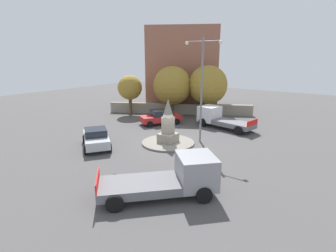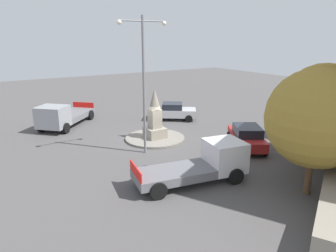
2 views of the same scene
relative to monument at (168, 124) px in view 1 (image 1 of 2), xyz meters
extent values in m
plane|color=#4F4C4C|center=(0.00, 0.00, -1.65)|extent=(80.00, 80.00, 0.00)
cylinder|color=gray|center=(0.00, 0.00, -1.58)|extent=(4.37, 4.37, 0.15)
cube|color=gray|center=(0.00, 0.00, -1.14)|extent=(1.35, 1.35, 0.72)
cube|color=gray|center=(0.00, 0.00, -0.08)|extent=(0.79, 0.79, 1.39)
cone|color=gray|center=(0.00, 0.00, 1.37)|extent=(0.87, 0.87, 1.51)
cylinder|color=slate|center=(1.90, 2.03, 2.60)|extent=(0.16, 0.16, 8.51)
cylinder|color=slate|center=(1.17, 2.03, 6.52)|extent=(1.47, 0.08, 0.08)
cylinder|color=slate|center=(2.64, 2.03, 6.52)|extent=(1.47, 0.08, 0.08)
sphere|color=#F2EACC|center=(0.43, 2.03, 6.42)|extent=(0.28, 0.28, 0.28)
sphere|color=#F2EACC|center=(3.37, 2.03, 6.42)|extent=(0.28, 0.28, 0.28)
cube|color=#B7BABF|center=(-4.18, -4.02, -0.99)|extent=(4.40, 3.84, 0.67)
cube|color=#1E232D|center=(-4.15, -4.05, -0.39)|extent=(2.39, 2.36, 0.54)
cylinder|color=black|center=(-2.49, -4.13, -1.33)|extent=(0.65, 0.55, 0.64)
cylinder|color=black|center=(-3.52, -5.58, -1.33)|extent=(0.65, 0.55, 0.64)
cylinder|color=black|center=(-4.84, -2.46, -1.33)|extent=(0.65, 0.55, 0.64)
cylinder|color=black|center=(-5.88, -3.91, -1.33)|extent=(0.65, 0.55, 0.64)
cube|color=#B22323|center=(-4.39, 4.84, -1.02)|extent=(3.78, 4.55, 0.62)
cube|color=#1E232D|center=(-4.33, 4.94, -0.41)|extent=(2.52, 2.66, 0.59)
cylinder|color=black|center=(-4.44, 3.11, -1.33)|extent=(0.53, 0.66, 0.64)
cylinder|color=black|center=(-5.94, 4.06, -1.33)|extent=(0.53, 0.66, 0.64)
cylinder|color=black|center=(-2.84, 5.62, -1.33)|extent=(0.53, 0.66, 0.64)
cylinder|color=black|center=(-4.34, 6.58, -1.33)|extent=(0.53, 0.66, 0.64)
cube|color=gray|center=(5.90, -5.77, -0.40)|extent=(2.87, 2.87, 1.67)
cube|color=slate|center=(3.79, -7.92, -1.00)|extent=(4.45, 4.47, 0.46)
cube|color=red|center=(2.36, -9.38, -0.52)|extent=(1.53, 1.50, 0.50)
cylinder|color=black|center=(5.19, -4.94, -1.23)|extent=(0.79, 0.80, 0.84)
cylinder|color=black|center=(6.74, -6.46, -1.23)|extent=(0.79, 0.80, 0.84)
cylinder|color=black|center=(2.16, -8.03, -1.23)|extent=(0.79, 0.80, 0.84)
cylinder|color=black|center=(3.71, -9.56, -1.23)|extent=(0.79, 0.80, 0.84)
cube|color=silver|center=(0.02, 7.48, -0.43)|extent=(2.17, 2.25, 1.60)
cube|color=slate|center=(2.90, 6.95, -1.00)|extent=(4.29, 2.64, 0.45)
cube|color=red|center=(4.84, 6.59, -0.53)|extent=(0.40, 1.84, 0.50)
cylinder|color=black|center=(-0.26, 6.55, -1.23)|extent=(0.88, 0.43, 0.84)
cylinder|color=black|center=(0.09, 8.46, -1.23)|extent=(0.88, 0.43, 0.84)
cylinder|color=black|center=(3.88, 5.78, -1.23)|extent=(0.88, 0.43, 0.84)
cylinder|color=black|center=(4.24, 7.69, -1.23)|extent=(0.88, 0.43, 0.84)
cube|color=gray|center=(-5.51, 10.35, -1.00)|extent=(15.99, 8.96, 1.29)
cube|color=#935B47|center=(-8.19, 15.37, 3.73)|extent=(12.15, 11.77, 10.77)
cylinder|color=brown|center=(-10.39, 6.62, -0.51)|extent=(0.40, 0.40, 2.28)
sphere|color=olive|center=(-10.39, 6.62, 1.67)|extent=(2.96, 2.96, 2.96)
cylinder|color=brown|center=(-2.09, 11.04, -0.57)|extent=(0.34, 0.34, 2.16)
sphere|color=olive|center=(-2.09, 11.04, 2.11)|extent=(4.57, 4.57, 4.57)
cylinder|color=brown|center=(-5.79, 9.07, -0.63)|extent=(0.43, 0.43, 2.03)
sphere|color=olive|center=(-5.79, 9.07, 1.99)|extent=(4.59, 4.59, 4.59)
camera|label=1|loc=(12.06, -17.06, 5.44)|focal=28.23mm
camera|label=2|loc=(10.74, 18.86, 5.65)|focal=33.05mm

